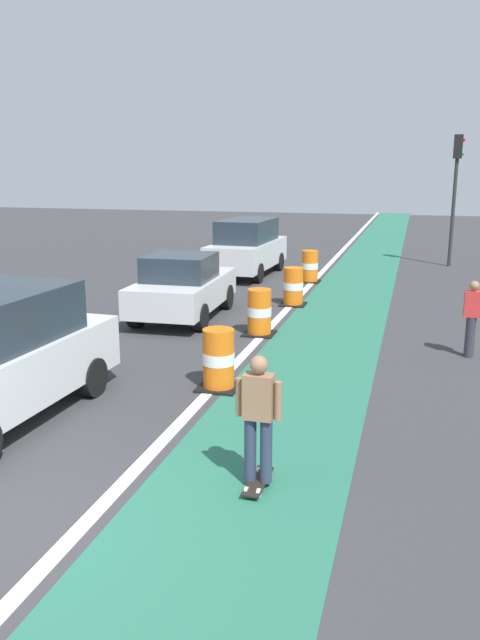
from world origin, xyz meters
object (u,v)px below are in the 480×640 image
object	(u,v)px
skateboarder_on_lane	(258,417)
traffic_light_corner	(456,177)
parked_suv_third	(247,247)
traffic_barrel_back	(293,287)
parked_sedan_second	(183,287)
traffic_barrel_front	(219,360)
traffic_barrel_mid	(259,313)
pedestrian_crossing	(472,317)
traffic_barrel_far	(310,267)

from	to	relation	value
skateboarder_on_lane	traffic_light_corner	xyz separation A→B (m)	(3.06, 19.54, 2.59)
parked_suv_third	traffic_barrel_back	xyz separation A→B (m)	(2.62, -4.66, -0.50)
parked_sedan_second	traffic_barrel_front	size ratio (longest dim) A/B	3.83
traffic_barrel_mid	traffic_light_corner	world-z (taller)	traffic_light_corner
traffic_barrel_back	traffic_light_corner	bearing A→B (deg)	62.64
traffic_barrel_back	pedestrian_crossing	bearing A→B (deg)	-41.82
traffic_barrel_far	skateboarder_on_lane	bearing A→B (deg)	-83.03
parked_sedan_second	traffic_barrel_back	world-z (taller)	parked_sedan_second
parked_suv_third	traffic_light_corner	xyz separation A→B (m)	(7.27, 4.34, 2.47)
parked_sedan_second	traffic_barrel_front	distance (m)	5.54
traffic_barrel_back	skateboarder_on_lane	bearing A→B (deg)	-81.40
traffic_barrel_back	traffic_light_corner	distance (m)	10.56
pedestrian_crossing	traffic_light_corner	bearing A→B (deg)	89.34
parked_sedan_second	parked_suv_third	world-z (taller)	parked_suv_third
traffic_barrel_mid	parked_suv_third	bearing A→B (deg)	106.94
parked_sedan_second	parked_suv_third	xyz separation A→B (m)	(-0.14, 7.01, 0.20)
parked_suv_third	traffic_barrel_mid	bearing A→B (deg)	-73.06
parked_suv_third	traffic_barrel_mid	size ratio (longest dim) A/B	4.29
pedestrian_crossing	traffic_barrel_far	bearing A→B (deg)	120.60
parked_sedan_second	pedestrian_crossing	distance (m)	7.18
traffic_barrel_front	traffic_barrel_far	bearing A→B (deg)	91.14
parked_suv_third	traffic_light_corner	world-z (taller)	traffic_light_corner
skateboarder_on_lane	parked_sedan_second	bearing A→B (deg)	116.43
traffic_barrel_mid	traffic_barrel_back	bearing A→B (deg)	87.58
traffic_barrel_back	pedestrian_crossing	xyz separation A→B (m)	(4.51, -4.03, 0.33)
traffic_barrel_back	traffic_barrel_mid	bearing A→B (deg)	-92.42
traffic_light_corner	traffic_barrel_far	bearing A→B (deg)	-133.25
traffic_light_corner	pedestrian_crossing	size ratio (longest dim) A/B	3.17
parked_suv_third	traffic_barrel_front	bearing A→B (deg)	-77.38
skateboarder_on_lane	traffic_barrel_mid	world-z (taller)	skateboarder_on_lane
traffic_barrel_far	traffic_barrel_front	bearing A→B (deg)	-88.86
traffic_light_corner	traffic_barrel_mid	bearing A→B (deg)	-111.10
traffic_barrel_front	traffic_barrel_mid	size ratio (longest dim) A/B	1.00
traffic_barrel_mid	pedestrian_crossing	xyz separation A→B (m)	(4.65, -0.58, 0.33)
parked_suv_third	traffic_barrel_back	world-z (taller)	parked_suv_third
traffic_barrel_far	traffic_light_corner	world-z (taller)	traffic_light_corner
traffic_barrel_far	traffic_light_corner	distance (m)	7.64
traffic_barrel_far	traffic_barrel_back	bearing A→B (deg)	-87.53
traffic_barrel_front	traffic_light_corner	xyz separation A→B (m)	(4.60, 16.27, 2.97)
traffic_barrel_back	traffic_light_corner	size ratio (longest dim) A/B	0.21
traffic_light_corner	pedestrian_crossing	world-z (taller)	traffic_light_corner
parked_sedan_second	traffic_barrel_back	xyz separation A→B (m)	(2.48, 2.35, -0.30)
traffic_barrel_mid	traffic_barrel_back	size ratio (longest dim) A/B	1.00
traffic_barrel_far	pedestrian_crossing	distance (m)	9.19
traffic_barrel_far	traffic_light_corner	bearing A→B (deg)	46.75
skateboarder_on_lane	pedestrian_crossing	world-z (taller)	skateboarder_on_lane
skateboarder_on_lane	traffic_barrel_front	distance (m)	3.63
traffic_barrel_front	traffic_light_corner	world-z (taller)	traffic_light_corner
traffic_barrel_back	parked_sedan_second	bearing A→B (deg)	-136.52
parked_suv_third	pedestrian_crossing	distance (m)	11.24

